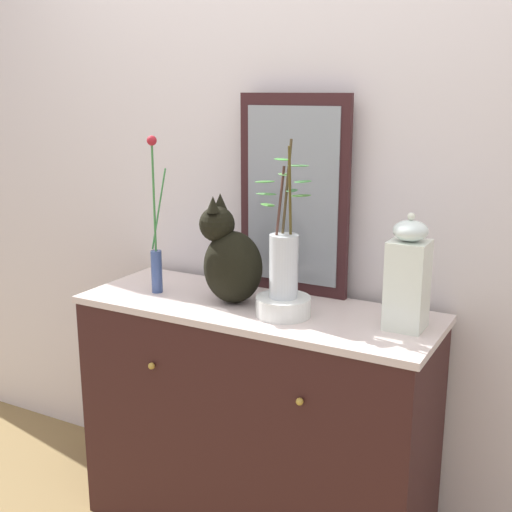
% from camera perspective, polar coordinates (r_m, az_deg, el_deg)
% --- Properties ---
extents(wall_back, '(4.40, 0.08, 2.60)m').
position_cam_1_polar(wall_back, '(2.53, 3.37, 6.39)').
color(wall_back, silver).
rests_on(wall_back, ground_plane).
extents(sideboard, '(1.29, 0.49, 0.90)m').
position_cam_1_polar(sideboard, '(2.53, -0.00, -13.97)').
color(sideboard, '#341817').
rests_on(sideboard, ground_plane).
extents(mirror_leaning, '(0.43, 0.03, 0.73)m').
position_cam_1_polar(mirror_leaning, '(2.43, 3.23, 5.20)').
color(mirror_leaning, '#35191B').
rests_on(mirror_leaning, sideboard).
extents(cat_sitting, '(0.39, 0.21, 0.39)m').
position_cam_1_polar(cat_sitting, '(2.34, -2.19, -0.29)').
color(cat_sitting, black).
rests_on(cat_sitting, sideboard).
extents(vase_slim_green, '(0.08, 0.04, 0.58)m').
position_cam_1_polar(vase_slim_green, '(2.48, -8.60, 0.68)').
color(vase_slim_green, '#384E83').
rests_on(vase_slim_green, sideboard).
extents(bowl_porcelain, '(0.19, 0.19, 0.07)m').
position_cam_1_polar(bowl_porcelain, '(2.24, 2.35, -4.33)').
color(bowl_porcelain, white).
rests_on(bowl_porcelain, sideboard).
extents(vase_glass_clear, '(0.20, 0.13, 0.52)m').
position_cam_1_polar(vase_glass_clear, '(2.19, 2.40, -0.24)').
color(vase_glass_clear, silver).
rests_on(vase_glass_clear, bowl_porcelain).
extents(jar_lidded_porcelain, '(0.12, 0.12, 0.37)m').
position_cam_1_polar(jar_lidded_porcelain, '(2.13, 12.92, -1.74)').
color(jar_lidded_porcelain, white).
rests_on(jar_lidded_porcelain, sideboard).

